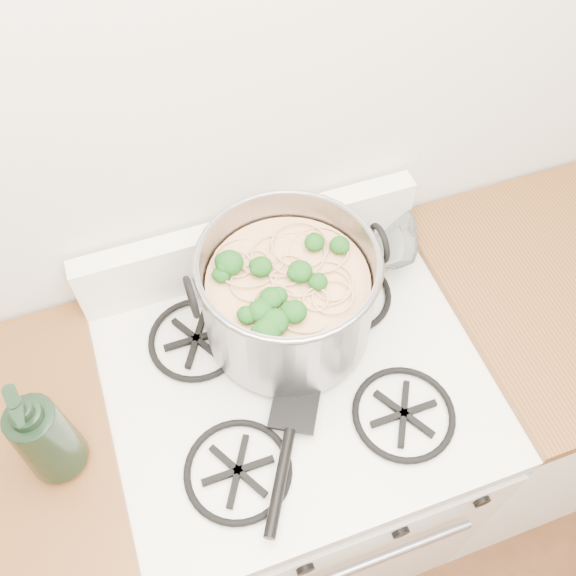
{
  "coord_description": "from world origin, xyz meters",
  "views": [
    {
      "loc": [
        -0.21,
        0.71,
        2.09
      ],
      "look_at": [
        0.02,
        1.38,
        1.06
      ],
      "focal_mm": 40.0,
      "sensor_mm": 36.0,
      "label": 1
    }
  ],
  "objects_px": {
    "gas_range": "(295,458)",
    "stock_pot": "(288,296)",
    "bottle": "(40,431)",
    "glass_bowl": "(361,241)",
    "spatula": "(295,404)"
  },
  "relations": [
    {
      "from": "stock_pot",
      "to": "spatula",
      "type": "height_order",
      "value": "stock_pot"
    },
    {
      "from": "stock_pot",
      "to": "spatula",
      "type": "relative_size",
      "value": 1.24
    },
    {
      "from": "stock_pot",
      "to": "bottle",
      "type": "distance_m",
      "value": 0.51
    },
    {
      "from": "gas_range",
      "to": "spatula",
      "type": "bearing_deg",
      "value": -112.97
    },
    {
      "from": "stock_pot",
      "to": "spatula",
      "type": "bearing_deg",
      "value": -105.28
    },
    {
      "from": "stock_pot",
      "to": "glass_bowl",
      "type": "height_order",
      "value": "stock_pot"
    },
    {
      "from": "gas_range",
      "to": "stock_pot",
      "type": "height_order",
      "value": "stock_pot"
    },
    {
      "from": "spatula",
      "to": "glass_bowl",
      "type": "relative_size",
      "value": 3.22
    },
    {
      "from": "glass_bowl",
      "to": "bottle",
      "type": "height_order",
      "value": "bottle"
    },
    {
      "from": "stock_pot",
      "to": "glass_bowl",
      "type": "relative_size",
      "value": 3.98
    },
    {
      "from": "gas_range",
      "to": "spatula",
      "type": "relative_size",
      "value": 2.98
    },
    {
      "from": "spatula",
      "to": "bottle",
      "type": "xyz_separation_m",
      "value": [
        -0.44,
        0.05,
        0.12
      ]
    },
    {
      "from": "spatula",
      "to": "glass_bowl",
      "type": "distance_m",
      "value": 0.43
    },
    {
      "from": "gas_range",
      "to": "bottle",
      "type": "relative_size",
      "value": 3.34
    },
    {
      "from": "gas_range",
      "to": "bottle",
      "type": "distance_m",
      "value": 0.78
    }
  ]
}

